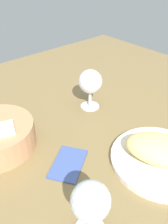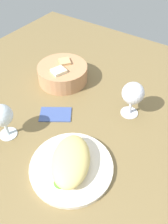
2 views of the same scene
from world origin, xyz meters
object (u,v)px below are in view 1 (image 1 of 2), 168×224
wine_glass_near (90,83)px  wine_glass_far (91,203)px  folded_napkin (68,163)px  plate (160,160)px

wine_glass_near → wine_glass_far: bearing=137.8°
wine_glass_far → folded_napkin: wine_glass_far is taller
wine_glass_near → folded_napkin: (-15.47, 21.11, -8.39)cm
plate → wine_glass_near: wine_glass_near is taller
wine_glass_far → wine_glass_near: bearing=-42.2°
plate → folded_napkin: plate is taller
plate → wine_glass_far: wine_glass_far is taller
wine_glass_near → folded_napkin: 27.49cm
wine_glass_near → folded_napkin: bearing=126.2°
wine_glass_near → wine_glass_far: (-31.05, 28.16, -0.38)cm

